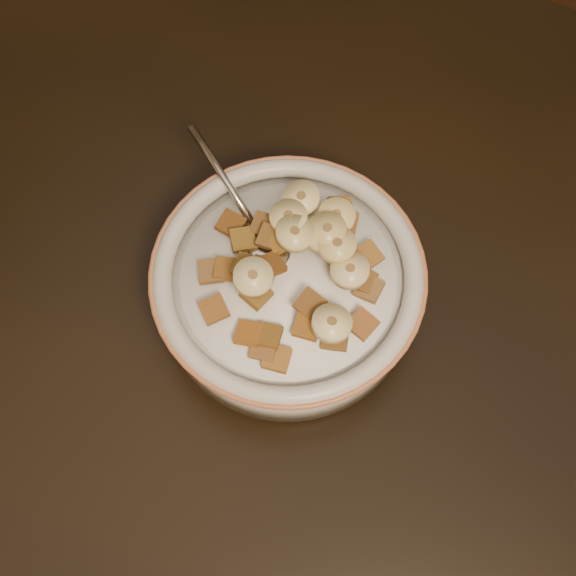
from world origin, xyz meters
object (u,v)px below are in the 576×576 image
at_px(chair, 517,66).
at_px(cereal_bowl, 288,290).
at_px(table, 216,277).
at_px(spoon, 266,243).

xyz_separation_m(chair, cereal_bowl, (-0.08, -0.65, 0.34)).
height_order(table, chair, chair).
bearing_deg(spoon, cereal_bowl, 90.00).
relative_size(table, spoon, 27.20).
xyz_separation_m(table, chair, (0.16, 0.65, -0.30)).
distance_m(cereal_bowl, spoon, 0.05).
bearing_deg(table, cereal_bowl, 2.25).
height_order(cereal_bowl, spoon, spoon).
bearing_deg(chair, cereal_bowl, -121.54).
bearing_deg(spoon, chair, -159.21).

